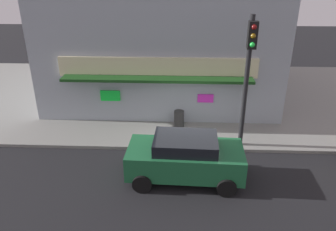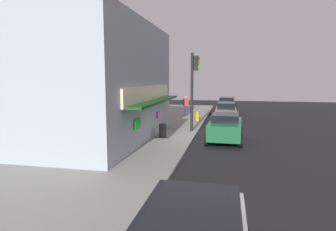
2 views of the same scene
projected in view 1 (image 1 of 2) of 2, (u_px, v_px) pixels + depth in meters
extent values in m
plane|color=black|center=(188.00, 151.00, 13.25)|extent=(61.05, 61.05, 0.00)
cube|color=gray|center=(187.00, 96.00, 18.67)|extent=(40.70, 11.99, 0.14)
cube|color=#9EA8B2|center=(164.00, 31.00, 18.50)|extent=(11.39, 9.75, 6.62)
cube|color=beige|center=(158.00, 67.00, 14.27)|extent=(8.66, 0.16, 0.86)
cube|color=#194719|center=(157.00, 79.00, 14.12)|extent=(8.20, 0.90, 0.12)
cube|color=#19E53F|center=(110.00, 96.00, 14.94)|extent=(0.89, 0.08, 0.49)
cube|color=#E533CC|center=(205.00, 98.00, 14.80)|extent=(0.71, 0.08, 0.37)
cylinder|color=black|center=(246.00, 85.00, 12.43)|extent=(0.18, 0.18, 5.15)
cube|color=black|center=(252.00, 35.00, 11.41)|extent=(0.32, 0.28, 0.95)
sphere|color=maroon|center=(254.00, 27.00, 11.15)|extent=(0.18, 0.18, 0.18)
sphere|color=brown|center=(253.00, 36.00, 11.27)|extent=(0.18, 0.18, 0.18)
sphere|color=#1ED83F|center=(252.00, 45.00, 11.40)|extent=(0.18, 0.18, 0.18)
cylinder|color=#2D2D2D|center=(179.00, 119.00, 14.70)|extent=(0.44, 0.44, 0.82)
cube|color=#1E6038|center=(185.00, 159.00, 11.28)|extent=(3.98, 1.91, 0.88)
cube|color=black|center=(186.00, 143.00, 11.01)|extent=(2.17, 1.56, 0.42)
cylinder|color=black|center=(223.00, 158.00, 12.17)|extent=(0.65, 0.24, 0.64)
cylinder|color=black|center=(227.00, 188.00, 10.56)|extent=(0.65, 0.24, 0.64)
cylinder|color=black|center=(149.00, 155.00, 12.36)|extent=(0.65, 0.24, 0.64)
cylinder|color=black|center=(142.00, 184.00, 10.75)|extent=(0.65, 0.24, 0.64)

